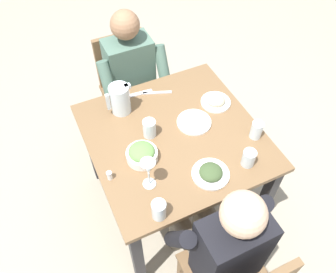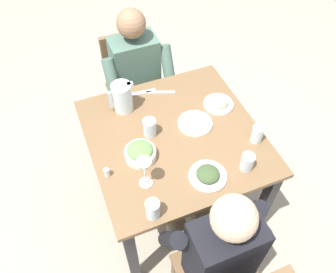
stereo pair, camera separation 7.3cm
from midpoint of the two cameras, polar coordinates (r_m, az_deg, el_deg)
The scene contains 18 objects.
ground_plane at distance 2.61m, azimuth 1.64°, elevation -10.33°, with size 8.00×8.00×0.00m, color #9E937F.
dining_table at distance 2.07m, azimuth 2.04°, elevation -1.79°, with size 0.98×0.98×0.75m.
chair_near at distance 2.71m, azimuth -5.10°, elevation 9.09°, with size 0.40×0.40×0.87m.
diner_near at distance 2.47m, azimuth -3.81°, elevation 8.72°, with size 0.48×0.53×1.16m.
diner_far at distance 1.80m, azimuth 8.60°, elevation -16.90°, with size 0.48×0.53×1.16m.
water_pitcher at distance 2.07m, azimuth -6.63°, elevation 6.52°, with size 0.16×0.12×0.19m.
salad_bowl at distance 1.86m, azimuth -3.53°, elevation -2.70°, with size 0.17×0.17×0.09m.
plate_dolmas at distance 1.82m, azimuth 7.83°, elevation -6.41°, with size 0.20×0.20×0.05m.
plate_beans at distance 2.16m, azimuth 9.40°, elevation 5.53°, with size 0.19×0.19×0.05m.
plate_yoghurt at distance 2.03m, azimuth 5.59°, elevation 2.37°, with size 0.21×0.21×0.05m.
water_glass_by_pitcher at distance 1.66m, azimuth -1.26°, elevation -12.08°, with size 0.07×0.07×0.11m, color silver.
water_glass_far_right at distance 1.95m, azimuth -2.02°, elevation 1.49°, with size 0.08×0.08×0.11m, color silver.
water_glass_center at distance 1.99m, azimuth 15.69°, elevation 0.38°, with size 0.07×0.07×0.11m, color silver.
water_glass_near_left at distance 1.86m, azimuth 14.17°, elevation -4.16°, with size 0.07×0.07×0.10m, color silver.
wine_glass at distance 1.68m, azimuth -2.70°, elevation -5.27°, with size 0.08×0.08×0.20m.
salt_shaker at distance 1.82m, azimuth -9.04°, elevation -5.98°, with size 0.03×0.03×0.05m.
fork_near at distance 2.22m, azimuth -3.30°, elevation 7.33°, with size 0.17×0.03×0.01m, color silver.
knife_near at distance 2.22m, azimuth -0.27°, elevation 7.38°, with size 0.18×0.02×0.01m, color silver.
Camera 2 is at (0.50, 1.16, 2.28)m, focal length 36.51 mm.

